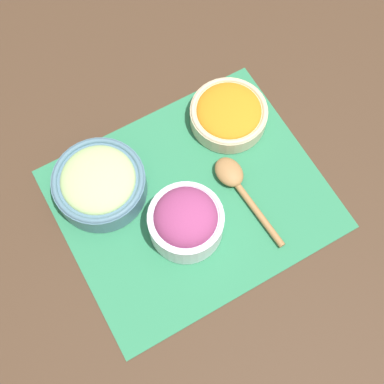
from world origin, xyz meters
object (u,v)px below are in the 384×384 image
Objects in this scene: cucumber_bowl at (99,183)px; wooden_spoon at (235,181)px; carrot_bowl at (229,113)px; onion_bowl at (186,221)px.

cucumber_bowl is 0.84× the size of wooden_spoon.
carrot_bowl is 0.88× the size of cucumber_bowl.
onion_bowl is 0.13m from wooden_spoon.
cucumber_bowl reaches higher than wooden_spoon.
onion_bowl is 0.23m from carrot_bowl.
onion_bowl is at bearing 124.63° from cucumber_bowl.
carrot_bowl is 0.74× the size of wooden_spoon.
wooden_spoon is (0.06, 0.12, -0.01)m from carrot_bowl.
carrot_bowl is at bearing -177.59° from cucumber_bowl.
onion_bowl is 0.78× the size of cucumber_bowl.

